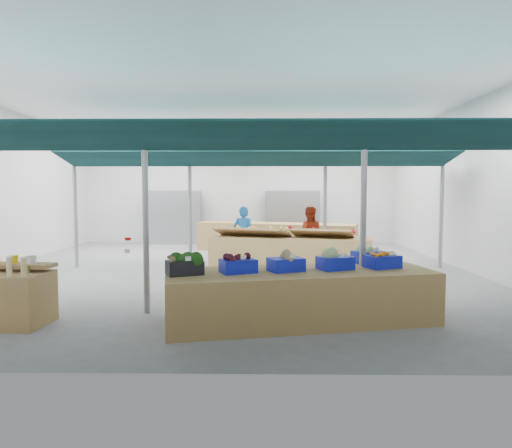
% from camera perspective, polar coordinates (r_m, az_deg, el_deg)
% --- Properties ---
extents(floor, '(13.00, 13.00, 0.00)m').
position_cam_1_polar(floor, '(11.51, -3.62, -5.85)').
color(floor, slate).
rests_on(floor, ground).
extents(hall, '(13.00, 13.00, 13.00)m').
position_cam_1_polar(hall, '(12.79, -3.17, 7.03)').
color(hall, silver).
rests_on(hall, ground).
extents(pole_grid, '(10.00, 4.60, 3.00)m').
position_cam_1_polar(pole_grid, '(9.56, 0.01, 3.07)').
color(pole_grid, gray).
rests_on(pole_grid, floor).
extents(awnings, '(9.50, 7.08, 0.30)m').
position_cam_1_polar(awnings, '(9.59, 0.01, 8.86)').
color(awnings, '#092829').
rests_on(awnings, pole_grid).
extents(back_shelving_left, '(2.00, 0.50, 2.00)m').
position_cam_1_polar(back_shelving_left, '(17.66, -10.23, 0.80)').
color(back_shelving_left, '#B23F33').
rests_on(back_shelving_left, floor).
extents(back_shelving_right, '(2.00, 0.50, 2.00)m').
position_cam_1_polar(back_shelving_right, '(17.37, 4.51, 0.80)').
color(back_shelving_right, '#B23F33').
rests_on(back_shelving_right, floor).
extents(veg_counter, '(4.21, 2.12, 0.78)m').
position_cam_1_polar(veg_counter, '(7.04, 5.51, -8.95)').
color(veg_counter, olive).
rests_on(veg_counter, floor).
extents(fruit_counter, '(4.05, 1.53, 0.85)m').
position_cam_1_polar(fruit_counter, '(11.46, 4.20, -3.75)').
color(fruit_counter, olive).
rests_on(fruit_counter, floor).
extents(far_counter, '(5.32, 2.65, 0.95)m').
position_cam_1_polar(far_counter, '(15.10, 2.47, -1.68)').
color(far_counter, olive).
rests_on(far_counter, floor).
extents(crate_stack, '(0.61, 0.50, 0.63)m').
position_cam_1_polar(crate_stack, '(8.12, 12.47, -7.85)').
color(crate_stack, '#111DB9').
rests_on(crate_stack, floor).
extents(vendor_left, '(0.63, 0.46, 1.58)m').
position_cam_1_polar(vendor_left, '(12.51, -1.58, -1.40)').
color(vendor_left, '#1B64B3').
rests_on(vendor_left, floor).
extents(vendor_right, '(0.85, 0.71, 1.58)m').
position_cam_1_polar(vendor_right, '(12.56, 6.65, -1.40)').
color(vendor_right, maroon).
rests_on(vendor_right, floor).
extents(crate_broccoli, '(0.60, 0.52, 0.35)m').
position_cam_1_polar(crate_broccoli, '(6.67, -8.92, -4.91)').
color(crate_broccoli, black).
rests_on(crate_broccoli, veg_counter).
extents(crate_beets, '(0.60, 0.52, 0.29)m').
position_cam_1_polar(crate_beets, '(6.74, -2.25, -4.98)').
color(crate_beets, '#111DB9').
rests_on(crate_beets, veg_counter).
extents(crate_celeriac, '(0.60, 0.52, 0.31)m').
position_cam_1_polar(crate_celeriac, '(6.88, 3.75, -4.71)').
color(crate_celeriac, '#111DB9').
rests_on(crate_celeriac, veg_counter).
extents(crate_cabbage, '(0.60, 0.52, 0.35)m').
position_cam_1_polar(crate_cabbage, '(7.12, 9.87, -4.36)').
color(crate_cabbage, '#111DB9').
rests_on(crate_cabbage, veg_counter).
extents(crate_carrots, '(0.60, 0.52, 0.29)m').
position_cam_1_polar(crate_carrots, '(7.43, 15.52, -4.46)').
color(crate_carrots, '#111DB9').
rests_on(crate_carrots, veg_counter).
extents(sparrow, '(0.12, 0.09, 0.11)m').
position_cam_1_polar(sparrow, '(6.52, -10.46, -4.34)').
color(sparrow, brown).
rests_on(sparrow, crate_broccoli).
extents(pole_ribbon, '(0.12, 0.12, 0.28)m').
position_cam_1_polar(pole_ribbon, '(8.80, -15.73, -1.94)').
color(pole_ribbon, red).
rests_on(pole_ribbon, pole_grid).
extents(apple_heap_yellow, '(2.02, 1.24, 0.27)m').
position_cam_1_polar(apple_heap_yellow, '(11.43, -0.52, -0.79)').
color(apple_heap_yellow, '#997247').
rests_on(apple_heap_yellow, fruit_counter).
extents(apple_heap_red, '(1.64, 1.12, 0.27)m').
position_cam_1_polar(apple_heap_red, '(11.26, 8.23, -0.91)').
color(apple_heap_red, '#997247').
rests_on(apple_heap_red, fruit_counter).
extents(pineapple, '(0.14, 0.14, 0.39)m').
position_cam_1_polar(pineapple, '(11.28, 13.25, -0.88)').
color(pineapple, '#8C6019').
rests_on(pineapple, fruit_counter).
extents(crate_extra, '(0.59, 0.51, 0.32)m').
position_cam_1_polar(crate_extra, '(7.88, 13.91, -3.69)').
color(crate_extra, '#111DB9').
rests_on(crate_extra, veg_counter).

